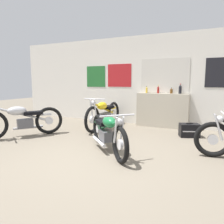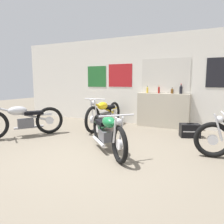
{
  "view_description": "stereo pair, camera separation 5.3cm",
  "coord_description": "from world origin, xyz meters",
  "views": [
    {
      "loc": [
        2.01,
        -3.21,
        1.41
      ],
      "look_at": [
        -0.16,
        1.18,
        0.7
      ],
      "focal_mm": 35.0,
      "sensor_mm": 36.0,
      "label": 1
    },
    {
      "loc": [
        2.06,
        -3.19,
        1.41
      ],
      "look_at": [
        -0.16,
        1.18,
        0.7
      ],
      "focal_mm": 35.0,
      "sensor_mm": 36.0,
      "label": 2
    }
  ],
  "objects": [
    {
      "name": "motorcycle_silver",
      "position": [
        -2.38,
        0.6,
        0.43
      ],
      "size": [
        1.21,
        1.75,
        0.91
      ],
      "color": "black",
      "rests_on": "ground_plane"
    },
    {
      "name": "bottle_left_center",
      "position": [
        0.33,
        3.33,
        1.13
      ],
      "size": [
        0.06,
        0.06,
        0.24
      ],
      "color": "maroon",
      "rests_on": "sill_counter"
    },
    {
      "name": "motorcycle_yellow",
      "position": [
        -1.03,
        2.39,
        0.44
      ],
      "size": [
        0.64,
        2.03,
        0.93
      ],
      "color": "black",
      "rests_on": "ground_plane"
    },
    {
      "name": "bottle_center",
      "position": [
        0.72,
        3.36,
        1.1
      ],
      "size": [
        0.08,
        0.08,
        0.18
      ],
      "color": "#5B3814",
      "rests_on": "sill_counter"
    },
    {
      "name": "motorcycle_green",
      "position": [
        0.06,
        0.53,
        0.4
      ],
      "size": [
        1.48,
        1.42,
        0.83
      ],
      "color": "black",
      "rests_on": "ground_plane"
    },
    {
      "name": "wall_back",
      "position": [
        0.01,
        3.5,
        1.4
      ],
      "size": [
        10.0,
        0.07,
        2.8
      ],
      "color": "silver",
      "rests_on": "ground_plane"
    },
    {
      "name": "ground_plane",
      "position": [
        0.0,
        0.0,
        0.0
      ],
      "size": [
        24.0,
        24.0,
        0.0
      ],
      "primitive_type": "plane",
      "color": "#706656"
    },
    {
      "name": "bottle_leftmost",
      "position": [
        -0.02,
        3.31,
        1.12
      ],
      "size": [
        0.06,
        0.06,
        0.22
      ],
      "color": "gold",
      "rests_on": "sill_counter"
    },
    {
      "name": "bottle_right_center",
      "position": [
        0.97,
        3.36,
        1.16
      ],
      "size": [
        0.08,
        0.08,
        0.29
      ],
      "color": "black",
      "rests_on": "sill_counter"
    },
    {
      "name": "hard_case_black",
      "position": [
        1.38,
        2.47,
        0.17
      ],
      "size": [
        0.55,
        0.46,
        0.36
      ],
      "color": "black",
      "rests_on": "ground_plane"
    },
    {
      "name": "sill_counter",
      "position": [
        0.47,
        3.32,
        0.51
      ],
      "size": [
        1.55,
        0.28,
        1.03
      ],
      "color": "#B7AD99",
      "rests_on": "ground_plane"
    }
  ]
}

